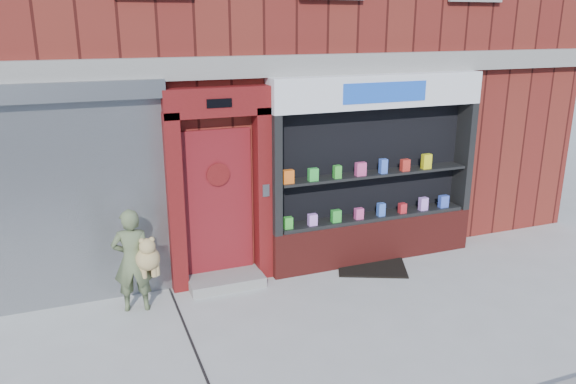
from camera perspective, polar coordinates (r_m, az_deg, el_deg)
ground at (r=7.30m, az=3.18°, el=-14.03°), size 80.00×80.00×0.00m
building at (r=11.97m, az=-8.98°, el=17.90°), size 12.00×8.16×8.00m
shutter_bay at (r=7.89m, az=-23.17°, el=0.59°), size 3.10×0.30×3.04m
red_door_bay at (r=8.10m, az=-6.95°, el=0.35°), size 1.52×0.58×2.90m
pharmacy_bay at (r=9.00m, az=8.72°, el=1.39°), size 3.50×0.41×3.00m
woman at (r=7.76m, az=-15.29°, el=-6.66°), size 0.64×0.46×1.44m
doormat at (r=9.09m, az=8.49°, el=-7.56°), size 1.27×1.11×0.03m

